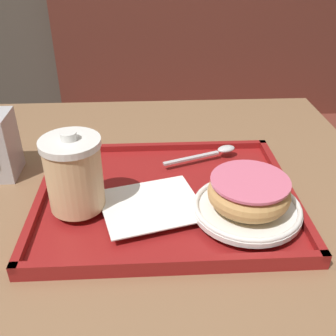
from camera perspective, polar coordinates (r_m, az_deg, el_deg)
booth_bench at (r=1.64m, az=5.47°, el=1.67°), size 1.16×0.44×1.00m
cafe_table at (r=0.78m, az=-1.93°, el=-15.15°), size 0.84×0.86×0.74m
serving_tray at (r=0.65m, az=0.00°, el=-4.31°), size 0.41×0.33×0.02m
napkin_paper at (r=0.60m, az=-1.98°, el=-5.33°), size 0.17×0.16×0.00m
coffee_cup_front at (r=0.58m, az=-13.15°, el=-0.75°), size 0.09×0.09×0.12m
plate_with_chocolate_donut at (r=0.60m, az=11.68°, el=-5.66°), size 0.16×0.16×0.01m
donut_chocolate_glazed at (r=0.58m, az=11.98°, el=-3.40°), size 0.12×0.12×0.04m
spoon at (r=0.74m, az=7.29°, el=2.40°), size 0.14×0.06×0.01m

